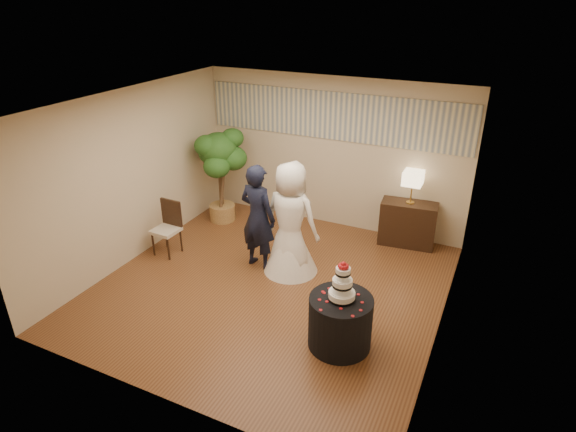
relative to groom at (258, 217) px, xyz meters
The scene contains 15 objects.
floor 1.11m from the groom, 46.02° to the right, with size 5.00×5.00×0.00m, color brown.
ceiling 2.04m from the groom, 46.02° to the right, with size 5.00×5.00×0.00m, color white.
wall_back 2.13m from the groom, 76.95° to the left, with size 5.00×0.06×2.80m, color beige.
wall_front 3.07m from the groom, 81.10° to the right, with size 5.00×0.06×2.80m, color beige.
wall_left 2.15m from the groom, 166.61° to the right, with size 0.06×5.00×2.80m, color beige.
wall_right 3.05m from the groom, ahead, with size 0.06×5.00×2.80m, color beige.
mural_border 2.39m from the groom, 76.83° to the left, with size 4.90×0.02×0.85m, color #A8A999.
groom is the anchor object (origin of this frame).
bride 0.54m from the groom, ahead, with size 0.90×0.87×1.84m, color white.
cake_table 2.33m from the groom, 34.60° to the right, with size 0.80×0.80×0.71m, color black.
wedding_cake 2.27m from the groom, 34.60° to the right, with size 0.34×0.34×0.53m, color white, non-canonical shape.
console 2.73m from the groom, 41.23° to the left, with size 0.96×0.43×0.80m, color black.
table_lamp 2.70m from the groom, 41.23° to the left, with size 0.32×0.32×0.58m, color beige, non-canonical shape.
ficus_tree 1.91m from the groom, 140.65° to the left, with size 0.88×0.88×1.86m, color #26551C, non-canonical shape.
side_chair 1.69m from the groom, 168.48° to the right, with size 0.43×0.45×0.93m, color black, non-canonical shape.
Camera 1 is at (2.90, -5.50, 4.16)m, focal length 30.00 mm.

